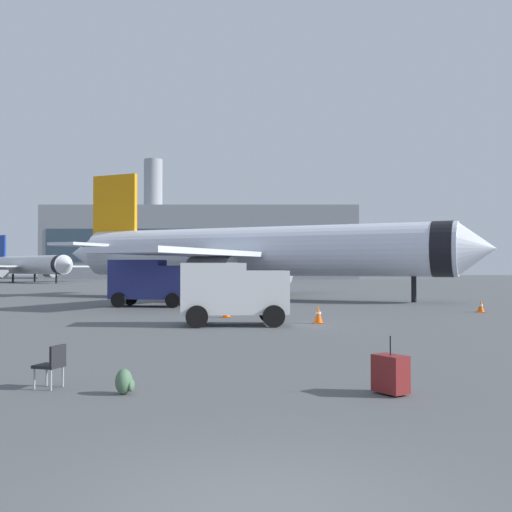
% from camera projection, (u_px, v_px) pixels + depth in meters
% --- Properties ---
extents(airplane_at_gate, '(33.98, 31.21, 10.50)m').
position_uv_depth(airplane_at_gate, '(253.00, 252.00, 46.86)').
color(airplane_at_gate, silver).
rests_on(airplane_at_gate, ground).
extents(airplane_taxiing, '(23.12, 22.50, 8.32)m').
position_uv_depth(airplane_taxiing, '(27.00, 265.00, 100.72)').
color(airplane_taxiing, silver).
rests_on(airplane_taxiing, ground).
extents(service_truck, '(5.01, 2.97, 2.90)m').
position_uv_depth(service_truck, '(149.00, 281.00, 37.30)').
color(service_truck, navy).
rests_on(service_truck, ground).
extents(cargo_van, '(4.53, 2.61, 2.60)m').
position_uv_depth(cargo_van, '(232.00, 291.00, 25.05)').
color(cargo_van, white).
rests_on(cargo_van, ground).
extents(safety_cone_near, '(0.44, 0.44, 0.65)m').
position_uv_depth(safety_cone_near, '(480.00, 306.00, 32.41)').
color(safety_cone_near, '#F2590C').
rests_on(safety_cone_near, ground).
extents(safety_cone_mid, '(0.44, 0.44, 0.78)m').
position_uv_depth(safety_cone_mid, '(318.00, 315.00, 25.89)').
color(safety_cone_mid, '#F2590C').
rests_on(safety_cone_mid, ground).
extents(safety_cone_far, '(0.44, 0.44, 0.69)m').
position_uv_depth(safety_cone_far, '(226.00, 311.00, 28.92)').
color(safety_cone_far, '#F2590C').
rests_on(safety_cone_far, ground).
extents(rolling_suitcase, '(0.69, 0.75, 1.10)m').
position_uv_depth(rolling_suitcase, '(390.00, 374.00, 11.35)').
color(rolling_suitcase, maroon).
rests_on(rolling_suitcase, ground).
extents(traveller_backpack, '(0.36, 0.40, 0.48)m').
position_uv_depth(traveller_backpack, '(124.00, 382.00, 11.35)').
color(traveller_backpack, '#476B4C').
rests_on(traveller_backpack, ground).
extents(gate_chair, '(0.60, 0.60, 0.86)m').
position_uv_depth(gate_chair, '(51.00, 363.00, 11.91)').
color(gate_chair, black).
rests_on(gate_chair, ground).
extents(terminal_building, '(71.15, 22.01, 28.49)m').
position_uv_depth(terminal_building, '(202.00, 243.00, 143.76)').
color(terminal_building, gray).
rests_on(terminal_building, ground).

